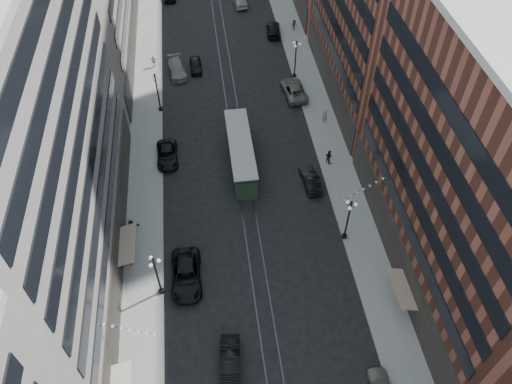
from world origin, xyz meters
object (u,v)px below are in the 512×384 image
lamppost_sw_mid (157,91)px  car_7 (167,155)px  car_8 (177,69)px  pedestrian_7 (329,156)px  lamppost_se_far (348,219)px  lamppost_sw_far (157,275)px  car_14 (240,1)px  pedestrian_9 (294,25)px  car_2 (186,275)px  lamppost_se_mid (296,58)px  car_10 (310,180)px  car_11 (294,90)px  car_13 (196,65)px  pedestrian_6 (154,61)px  pedestrian_8 (325,116)px  pedestrian_2 (128,260)px  car_12 (273,29)px  streetcar (241,154)px

lamppost_sw_mid → car_7: size_ratio=1.09×
car_8 → pedestrian_7: pedestrian_7 is taller
lamppost_se_far → lamppost_sw_far: bearing=-167.7°
car_7 → car_14: bearing=69.7°
pedestrian_7 → pedestrian_9: size_ratio=1.14×
lamppost_sw_mid → car_7: lamppost_sw_mid is taller
car_2 → car_14: car_2 is taller
lamppost_se_mid → car_10: bearing=-95.5°
car_11 → car_13: bearing=-35.3°
car_7 → pedestrian_9: pedestrian_9 is taller
lamppost_sw_far → lamppost_sw_mid: 27.00m
car_8 → car_13: bearing=6.3°
lamppost_sw_far → car_14: bearing=76.2°
pedestrian_6 → pedestrian_8: pedestrian_8 is taller
car_13 → car_11: bearing=-31.8°
car_7 → car_2: bearing=-85.7°
pedestrian_2 → car_8: size_ratio=0.32×
pedestrian_6 → pedestrian_9: 22.60m
pedestrian_2 → car_10: bearing=26.3°
car_12 → pedestrian_9: (3.32, 0.51, 0.19)m
lamppost_sw_far → car_14: size_ratio=1.15×
car_8 → car_14: (10.68, 18.18, 0.00)m
pedestrian_2 → pedestrian_9: 47.22m
car_13 → car_10: bearing=-65.2°
lamppost_sw_far → pedestrian_9: 48.83m
car_10 → pedestrian_9: size_ratio=2.89×
car_8 → pedestrian_2: bearing=-107.3°
lamppost_se_mid → car_14: (-5.32, 21.19, -2.31)m
lamppost_se_far → car_8: lamppost_se_far is taller
lamppost_sw_mid → car_2: (2.40, -25.91, -2.26)m
car_7 → car_13: car_7 is taller
car_10 → car_11: bearing=-98.6°
streetcar → lamppost_sw_mid: bearing=130.1°
streetcar → pedestrian_7: size_ratio=6.61×
lamppost_sw_mid → car_14: (13.08, 26.19, -2.31)m
car_2 → pedestrian_6: bearing=95.8°
lamppost_se_mid → pedestrian_8: (1.92, -10.07, -2.01)m
lamppost_sw_mid → car_11: (17.60, 1.10, -2.29)m
car_13 → car_14: (8.12, 17.55, 0.10)m
car_2 → pedestrian_7: (16.82, 13.72, 0.20)m
car_7 → car_10: 16.82m
lamppost_sw_mid → car_10: bearing=-42.8°
car_2 → car_14: size_ratio=1.26×
car_11 → car_13: car_11 is taller
pedestrian_2 → pedestrian_7: pedestrian_7 is taller
streetcar → car_14: size_ratio=2.45×
car_14 → car_2: bearing=72.5°
streetcar → car_10: 8.51m
pedestrian_2 → car_10: (19.51, 8.39, -0.28)m
lamppost_sw_far → car_13: size_ratio=1.37×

